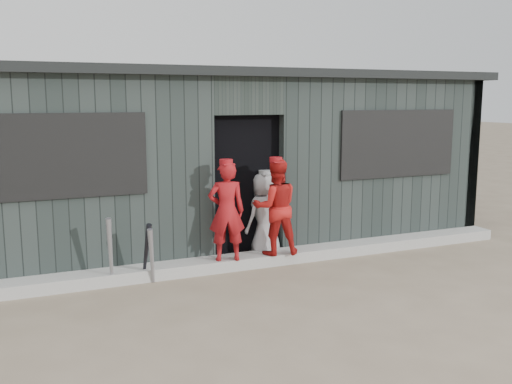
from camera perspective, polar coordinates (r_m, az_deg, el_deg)
name	(u,v)px	position (r m, az deg, el deg)	size (l,w,h in m)	color
ground	(323,310)	(6.19, 6.74, -11.68)	(80.00, 80.00, 0.00)	#736350
curb	(255,260)	(7.71, -0.06, -6.78)	(8.00, 0.36, 0.15)	#9F9F9A
bat_left	(110,253)	(6.93, -14.35, -5.89)	(0.07, 0.07, 0.86)	gray
bat_mid	(152,256)	(6.97, -10.40, -6.32)	(0.07, 0.07, 0.70)	gray
bat_right	(146,252)	(7.06, -10.92, -5.94)	(0.07, 0.07, 0.77)	black
player_red_left	(227,211)	(7.28, -2.97, -1.94)	(0.47, 0.31, 1.29)	maroon
player_red_right	(276,207)	(7.58, 1.97, -1.50)	(0.62, 0.49, 1.28)	#B41816
player_grey_back	(265,215)	(7.93, 0.87, -2.36)	(0.59, 0.39, 1.22)	#A8A8A8
dugout	(213,158)	(9.03, -4.29, 3.40)	(8.30, 3.30, 2.62)	black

